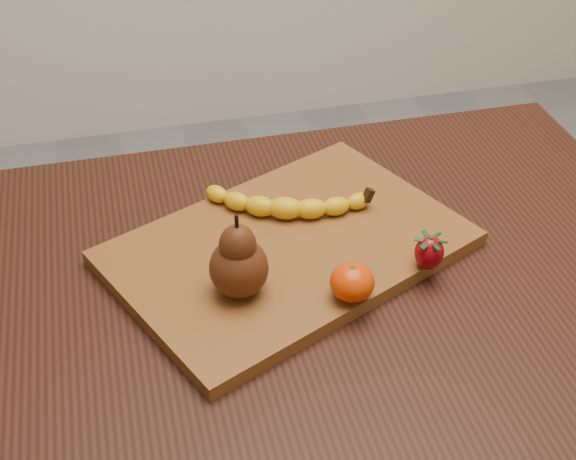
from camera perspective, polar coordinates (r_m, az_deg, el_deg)
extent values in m
cube|color=black|center=(1.06, 2.03, -3.77)|extent=(1.00, 0.70, 0.04)
cylinder|color=black|center=(1.53, -18.20, -9.78)|extent=(0.05, 0.05, 0.72)
cylinder|color=black|center=(1.66, 14.08, -4.47)|extent=(0.05, 0.05, 0.72)
cube|color=brown|center=(1.07, 0.00, -1.28)|extent=(0.53, 0.46, 0.02)
ellipsoid|color=#D53602|center=(0.97, 4.58, -3.71)|extent=(0.07, 0.07, 0.05)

